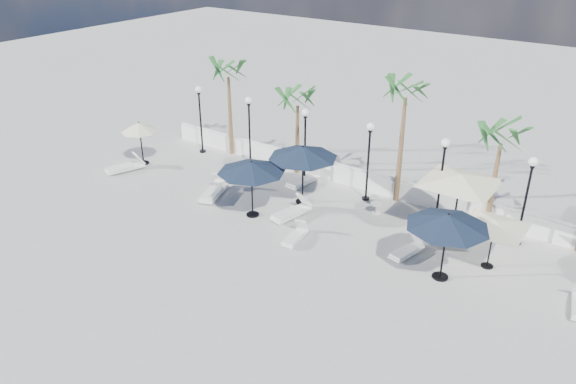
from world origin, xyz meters
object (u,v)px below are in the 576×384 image
Objects in this scene: lounger_5 at (295,236)px; parasol_cream_sq_b at (495,220)px; lounger_4 at (407,250)px; parasol_cream_sq_a at (461,174)px; parasol_navy_right at (448,221)px; parasol_navy_mid at (303,153)px; lounger_1 at (303,179)px; lounger_3 at (214,191)px; parasol_navy_left at (251,167)px; parasol_cream_small at (139,128)px; lounger_2 at (292,212)px; lounger_0 at (125,167)px.

parasol_cream_sq_b is at bearing 11.57° from lounger_5.
lounger_4 is 0.31× the size of parasol_cream_sq_a.
parasol_cream_sq_a reaches higher than parasol_cream_sq_b.
parasol_navy_right is at bearing -124.82° from parasol_cream_sq_b.
parasol_navy_right is 0.69× the size of parasol_cream_sq_b.
parasol_cream_sq_a is (6.76, 1.51, 0.11)m from parasol_navy_mid.
lounger_1 is at bearing 169.91° from lounger_4.
parasol_navy_mid is at bearing 6.80° from lounger_3.
parasol_navy_left is at bearing -153.94° from parasol_cream_sq_a.
parasol_navy_left is (-0.04, -4.05, 2.09)m from lounger_1.
parasol_navy_right reaches higher than lounger_1.
parasol_cream_sq_a is 2.41× the size of parasol_cream_small.
parasol_cream_small is at bearing 161.73° from lounger_5.
lounger_3 is 3.46m from parasol_navy_left.
lounger_1 is 0.93× the size of lounger_3.
lounger_2 is (1.49, -3.17, 0.01)m from lounger_1.
parasol_cream_small is (-5.84, 0.80, 1.79)m from lounger_3.
parasol_navy_right reaches higher than lounger_5.
parasol_navy_mid reaches higher than lounger_5.
lounger_5 is 0.53× the size of parasol_navy_mid.
lounger_4 is (7.05, -3.14, -0.04)m from lounger_1.
lounger_5 is 3.60m from parasol_navy_left.
lounger_3 is 1.26× the size of lounger_4.
parasol_navy_left reaches higher than lounger_0.
lounger_5 is 0.29× the size of parasol_cream_sq_a.
lounger_1 is 0.48× the size of parasol_cream_sq_b.
lounger_2 is at bearing -74.88° from parasol_navy_mid.
lounger_0 is at bearing -149.13° from lounger_1.
parasol_navy_right reaches higher than lounger_3.
lounger_3 is 0.39× the size of parasol_cream_sq_a.
parasol_cream_sq_b reaches higher than lounger_2.
parasol_navy_left is (8.56, 0.01, 2.09)m from lounger_0.
parasol_navy_mid is 7.93m from parasol_navy_right.
parasol_navy_right is 3.78m from parasol_cream_sq_a.
lounger_3 is (-4.25, -0.45, 0.01)m from lounger_2.
lounger_2 is at bearing -13.63° from lounger_3.
lounger_5 is (2.77, -4.76, -0.05)m from lounger_1.
lounger_5 is 4.19m from parasol_navy_mid.
lounger_0 is 2.19m from parasol_cream_small.
lounger_4 is 6.55m from parasol_navy_mid.
lounger_0 is 0.49× the size of parasol_cream_sq_b.
parasol_navy_mid is at bearing 34.04° from lounger_0.
lounger_3 reaches higher than lounger_1.
parasol_navy_mid is (9.69, 2.36, 2.27)m from lounger_0.
lounger_2 is at bearing 25.40° from lounger_0.
parasol_navy_mid is 1.05× the size of parasol_navy_right.
lounger_2 is at bearing -172.99° from parasol_cream_sq_b.
lounger_5 is 11.69m from parasol_cream_small.
parasol_navy_right is 2.14m from parasol_cream_sq_b.
lounger_1 is 4.56m from parasol_navy_left.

